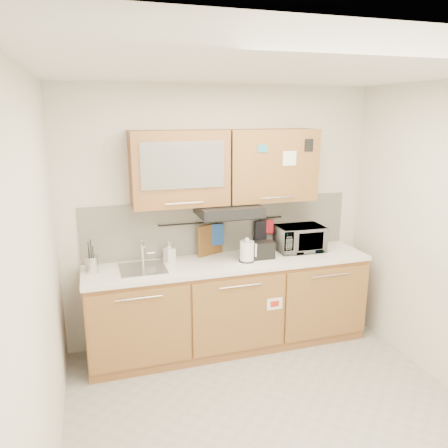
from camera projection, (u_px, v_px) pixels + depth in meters
floor at (276, 419)px, 3.42m from camera, size 3.20×3.20×0.00m
ceiling at (289, 70)px, 2.78m from camera, size 3.20×3.20×0.00m
wall_back at (221, 216)px, 4.49m from camera, size 3.20×0.00×3.20m
wall_left at (40, 289)px, 2.64m from camera, size 0.00×3.00×3.00m
base_cabinet at (230, 309)px, 4.43m from camera, size 2.80×0.64×0.88m
countertop at (230, 263)px, 4.30m from camera, size 2.82×0.62×0.04m
backsplash at (221, 226)px, 4.50m from camera, size 2.80×0.02×0.56m
upper_cabinets at (226, 167)px, 4.19m from camera, size 1.82×0.37×0.70m
range_hood at (228, 210)px, 4.23m from camera, size 0.60×0.46×0.10m
sink at (143, 268)px, 4.07m from camera, size 0.42×0.40×0.26m
utensil_rail at (222, 221)px, 4.45m from camera, size 1.30×0.02×0.02m
utensil_crock at (92, 264)px, 3.97m from camera, size 0.12×0.12×0.31m
kettle at (247, 252)px, 4.26m from camera, size 0.18×0.16×0.24m
toaster at (262, 250)px, 4.35m from camera, size 0.23×0.14×0.17m
microwave at (300, 238)px, 4.58m from camera, size 0.49×0.33×0.27m
soap_bottle at (169, 252)px, 4.25m from camera, size 0.12×0.12×0.20m
cutting_board at (211, 243)px, 4.46m from camera, size 0.31×0.15×0.41m
oven_mitt at (217, 234)px, 4.45m from camera, size 0.13×0.04×0.22m
dark_pouch at (260, 231)px, 4.59m from camera, size 0.15×0.07×0.22m
pot_holder at (268, 227)px, 4.60m from camera, size 0.12×0.05×0.15m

